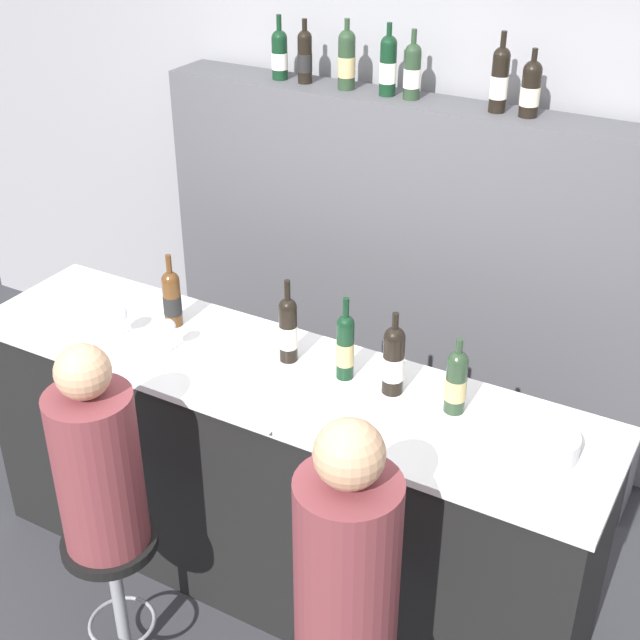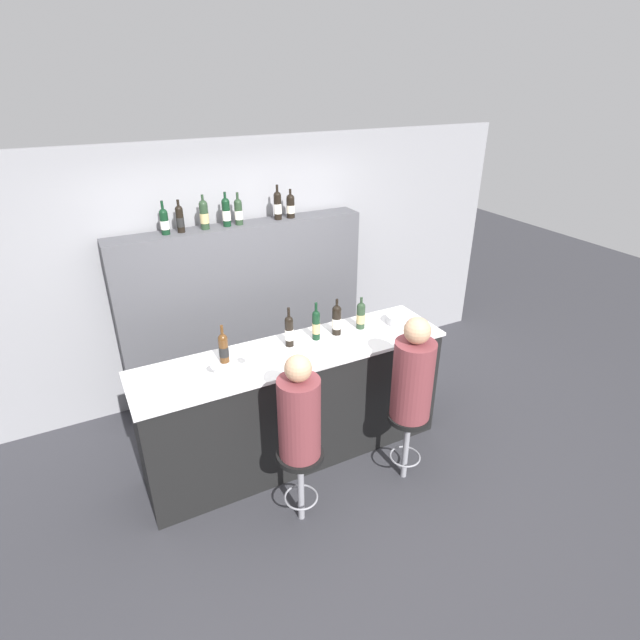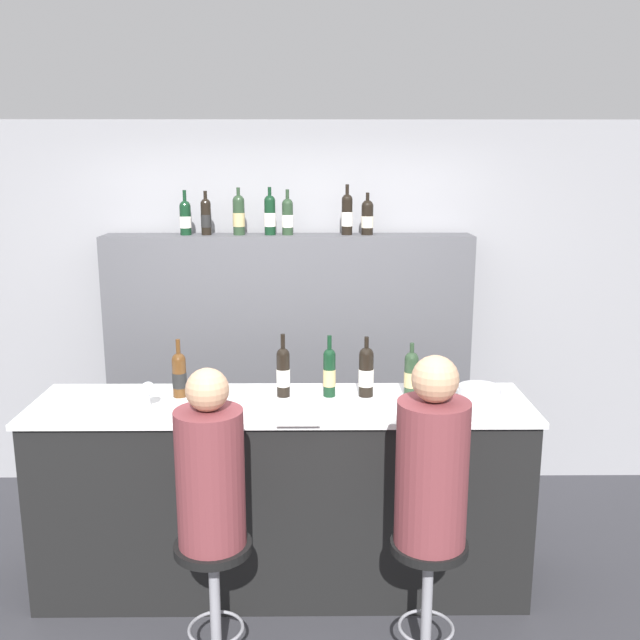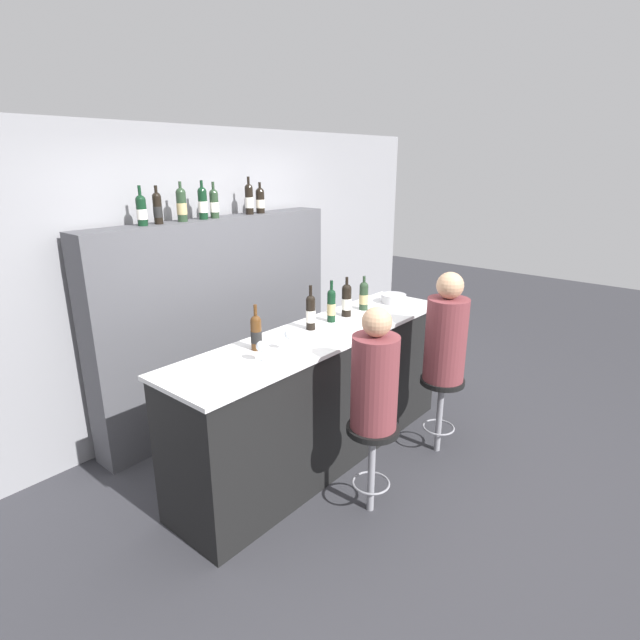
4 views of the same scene
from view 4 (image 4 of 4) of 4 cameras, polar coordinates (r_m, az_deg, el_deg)
The scene contains 24 objects.
ground_plane at distance 4.10m, azimuth 3.47°, elevation -16.67°, with size 16.00×16.00×0.00m, color #333338.
wall_back at distance 4.71m, azimuth -13.19°, elevation 4.91°, with size 6.40×0.05×2.60m.
bar_counter at distance 3.99m, azimuth 0.04°, elevation -8.69°, with size 2.65×0.66×1.07m.
back_bar_cabinet at distance 4.64m, azimuth -11.19°, elevation -0.03°, with size 2.48×0.28×1.84m.
wine_bottle_counter_0 at distance 3.43m, azimuth -7.31°, elevation -1.39°, with size 0.08×0.08×0.32m.
wine_bottle_counter_1 at distance 3.80m, azimuth -1.07°, elevation 0.94°, with size 0.07×0.07×0.35m.
wine_bottle_counter_2 at distance 3.99m, azimuth 1.31°, elevation 1.71°, with size 0.07×0.07×0.34m.
wine_bottle_counter_3 at distance 4.14m, azimuth 3.05°, elevation 2.32°, with size 0.08×0.08×0.33m.
wine_bottle_counter_4 at distance 4.33m, azimuth 5.02°, elevation 2.81°, with size 0.08×0.08×0.30m.
wine_bottle_backbar_0 at distance 4.06m, azimuth -19.73°, elevation 11.75°, with size 0.08×0.08×0.30m.
wine_bottle_backbar_1 at distance 4.13m, azimuth -18.07°, elevation 12.09°, with size 0.07×0.07×0.29m.
wine_bottle_backbar_2 at distance 4.25m, azimuth -15.55°, elevation 12.60°, with size 0.08×0.08×0.31m.
wine_bottle_backbar_3 at distance 4.37m, azimuth -13.26°, elevation 12.90°, with size 0.08×0.08×0.32m.
wine_bottle_backbar_4 at distance 4.44m, azimuth -12.01°, elevation 12.91°, with size 0.08×0.08×0.30m.
wine_bottle_backbar_5 at distance 4.69m, azimuth -8.11°, elevation 13.55°, with size 0.07×0.07×0.33m.
wine_bottle_backbar_6 at distance 4.78m, azimuth -6.86°, elevation 13.43°, with size 0.08×0.08×0.28m.
wine_glass_0 at distance 3.22m, azimuth -6.69°, elevation -3.11°, with size 0.07×0.07×0.14m.
wine_glass_1 at distance 3.38m, azimuth -3.59°, elevation -1.79°, with size 0.06×0.06×0.15m.
metal_bowl at distance 4.60m, azimuth 8.40°, elevation 2.46°, with size 0.23×0.23×0.08m.
tasting_menu at distance 3.73m, azimuth 3.39°, elevation -1.67°, with size 0.21×0.30×0.00m.
bar_stool_left at distance 3.44m, azimuth 6.00°, elevation -14.09°, with size 0.35×0.35×0.65m.
guest_seated_left at distance 3.20m, azimuth 6.29°, elevation -6.45°, with size 0.30×0.30×0.82m.
bar_stool_right at distance 4.19m, azimuth 13.67°, elevation -8.36°, with size 0.35×0.35×0.65m.
guest_seated_right at distance 3.99m, azimuth 14.22°, elevation -1.55°, with size 0.32×0.32×0.87m.
Camera 4 is at (-2.72, -2.00, 2.32)m, focal length 28.00 mm.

